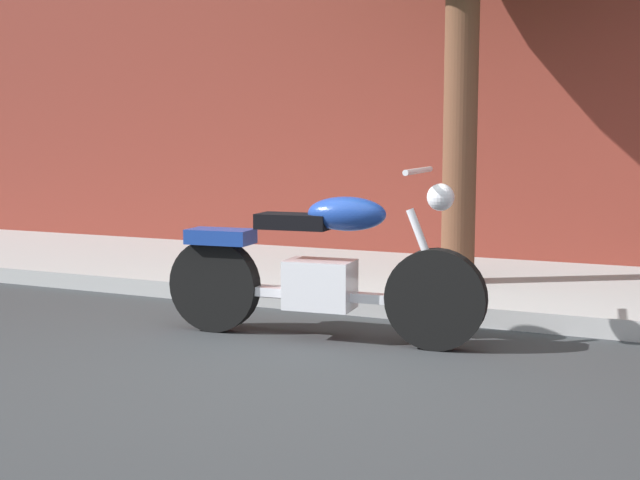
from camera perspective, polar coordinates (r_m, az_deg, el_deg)
The scene contains 3 objects.
ground_plane at distance 4.77m, azimuth -0.15°, elevation -8.91°, with size 60.00×60.00×0.00m, color #303335.
sidewalk at distance 7.20m, azimuth 8.61°, elevation -3.02°, with size 25.74×2.48×0.14m, color #A1A1A1.
motorcycle at distance 5.36m, azimuth -0.00°, elevation -2.10°, with size 2.17×0.70×1.13m.
Camera 1 is at (1.90, -4.18, 1.30)m, focal length 46.16 mm.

